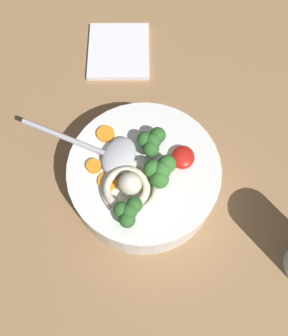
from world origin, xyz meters
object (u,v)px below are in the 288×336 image
soup_bowl (144,176)px  folded_napkin (119,51)px  soup_spoon (110,152)px  noodle_pile (129,187)px

soup_bowl → folded_napkin: bearing=-155.8°
soup_bowl → soup_spoon: (-0.82, -5.07, 3.91)cm
soup_spoon → folded_napkin: (-23.20, -5.74, -6.83)cm
soup_spoon → folded_napkin: 24.86cm
noodle_pile → folded_napkin: bearing=-160.5°
noodle_pile → folded_napkin: 30.07cm
soup_bowl → soup_spoon: bearing=-99.2°
folded_napkin → noodle_pile: bearing=19.5°
soup_bowl → noodle_pile: (3.52, -1.08, 4.21)cm
soup_spoon → noodle_pile: bearing=141.8°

